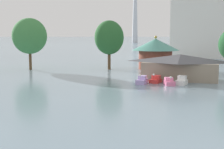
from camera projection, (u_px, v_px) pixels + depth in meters
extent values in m
cube|color=#B299D8|center=(142.00, 81.00, 54.36)|extent=(1.58, 3.04, 0.75)
cube|color=#C8ADF0|center=(142.00, 77.00, 54.62)|extent=(1.29, 1.39, 0.59)
cylinder|color=#B299D8|center=(140.00, 78.00, 53.16)|extent=(0.14, 0.14, 0.61)
sphere|color=white|center=(140.00, 76.00, 53.11)|extent=(0.32, 0.32, 0.32)
cube|color=red|center=(155.00, 81.00, 55.28)|extent=(2.02, 2.50, 0.64)
cube|color=#E8423C|center=(156.00, 77.00, 55.44)|extent=(1.54, 1.26, 0.68)
cylinder|color=red|center=(154.00, 78.00, 54.43)|extent=(0.14, 0.14, 0.68)
sphere|color=white|center=(154.00, 75.00, 54.37)|extent=(0.37, 0.37, 0.37)
cube|color=pink|center=(169.00, 83.00, 52.98)|extent=(2.36, 3.11, 0.68)
cube|color=pink|center=(169.00, 79.00, 53.25)|extent=(1.63, 1.61, 0.56)
cylinder|color=pink|center=(171.00, 80.00, 51.81)|extent=(0.14, 0.14, 0.54)
sphere|color=white|center=(171.00, 77.00, 51.75)|extent=(0.37, 0.37, 0.37)
cube|color=white|center=(182.00, 82.00, 53.25)|extent=(1.96, 2.76, 0.78)
cube|color=white|center=(182.00, 78.00, 53.44)|extent=(1.50, 1.34, 0.70)
cylinder|color=white|center=(180.00, 79.00, 52.25)|extent=(0.14, 0.14, 0.61)
sphere|color=white|center=(180.00, 76.00, 52.20)|extent=(0.33, 0.33, 0.33)
cube|color=gray|center=(180.00, 71.00, 58.66)|extent=(13.36, 5.99, 3.26)
pyramid|color=#4C4C51|center=(180.00, 58.00, 58.36)|extent=(14.42, 6.89, 1.42)
cylinder|color=brown|center=(155.00, 60.00, 77.16)|extent=(7.98, 7.98, 4.50)
cone|color=teal|center=(156.00, 44.00, 76.70)|extent=(11.24, 11.24, 2.78)
sphere|color=#B7993D|center=(156.00, 37.00, 76.48)|extent=(0.70, 0.70, 0.70)
cylinder|color=brown|center=(30.00, 62.00, 75.45)|extent=(0.65, 0.65, 3.74)
ellipsoid|color=#3D7F42|center=(30.00, 36.00, 74.69)|extent=(8.05, 8.05, 8.34)
cylinder|color=brown|center=(109.00, 62.00, 76.23)|extent=(0.70, 0.70, 3.56)
ellipsoid|color=#28602D|center=(109.00, 37.00, 75.50)|extent=(6.91, 6.91, 8.01)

